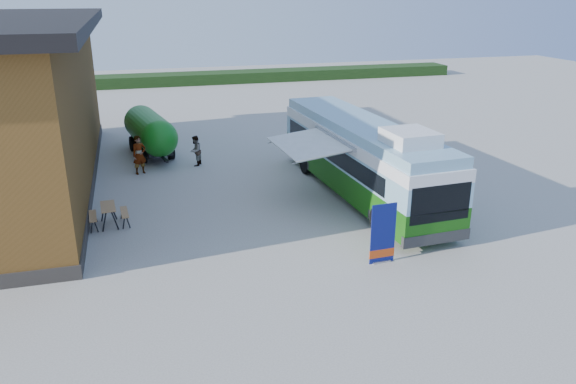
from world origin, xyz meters
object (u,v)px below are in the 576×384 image
object	(u,v)px
banner	(383,239)
person_b	(195,151)
slurry_tanker	(150,131)
person_a	(139,155)
bus	(361,155)
picnic_table	(108,211)

from	to	relation	value
banner	person_b	distance (m)	13.49
slurry_tanker	person_a	bearing A→B (deg)	-112.57
bus	person_a	distance (m)	10.92
bus	person_b	bearing A→B (deg)	132.06
person_b	slurry_tanker	bearing A→B (deg)	-115.86
banner	person_a	size ratio (longest dim) A/B	1.09
person_a	slurry_tanker	bearing A→B (deg)	53.99
person_a	person_b	bearing A→B (deg)	-11.16
banner	person_a	world-z (taller)	banner
banner	person_a	xyz separation A→B (m)	(-7.43, 12.03, 0.10)
banner	person_b	bearing A→B (deg)	106.85
banner	slurry_tanker	bearing A→B (deg)	110.64
banner	picnic_table	bearing A→B (deg)	143.88
slurry_tanker	bus	bearing A→B (deg)	-56.96
bus	banner	distance (m)	6.61
picnic_table	person_b	world-z (taller)	person_b
person_b	slurry_tanker	distance (m)	3.40
banner	picnic_table	world-z (taller)	banner
banner	slurry_tanker	size ratio (longest dim) A/B	0.33
bus	picnic_table	world-z (taller)	bus
banner	person_b	world-z (taller)	banner
person_a	picnic_table	bearing A→B (deg)	-126.20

